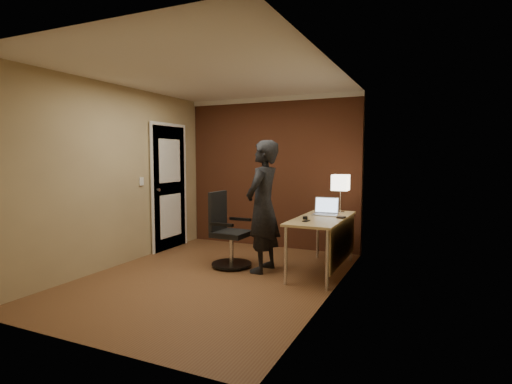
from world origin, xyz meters
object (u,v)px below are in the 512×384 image
mouse (305,218)px  phone (306,221)px  person (263,206)px  desk (327,227)px  wallet (341,217)px  desk_lamp (341,183)px  office_chair (227,234)px  laptop (326,210)px

mouse → phone: 0.18m
person → desk: bearing=111.5°
wallet → mouse: bearing=-147.2°
phone → wallet: bearing=58.3°
desk_lamp → person: bearing=-136.1°
phone → mouse: bearing=117.8°
mouse → person: size_ratio=0.06×
phone → office_chair: bearing=179.6°
desk → person: 0.88m
laptop → phone: 0.67m
person → wallet: bearing=108.8°
desk_lamp → person: 1.20m
laptop → mouse: size_ratio=3.48×
desk_lamp → laptop: desk_lamp is taller
laptop → office_chair: size_ratio=0.34×
mouse → wallet: size_ratio=0.91×
laptop → office_chair: office_chair is taller
phone → desk_lamp: bearing=83.9°
desk → person: (-0.79, -0.28, 0.26)m
laptop → wallet: 0.35m
office_chair → desk_lamp: bearing=30.4°
wallet → desk: bearing=-176.3°
desk → desk_lamp: size_ratio=2.80×
desk_lamp → phone: (-0.20, -0.94, -0.41)m
wallet → office_chair: (-1.50, -0.29, -0.29)m
mouse → person: person is taller
wallet → office_chair: 1.56m
desk_lamp → wallet: size_ratio=4.86×
laptop → desk: bearing=-70.4°
laptop → office_chair: bearing=-157.1°
desk_lamp → phone: 1.05m
person → office_chair: bearing=-88.4°
desk → mouse: bearing=-132.7°
desk → person: size_ratio=0.87×
desk → office_chair: size_ratio=1.48×
office_chair → mouse: bearing=1.8°
desk_lamp → office_chair: desk_lamp is taller
desk → phone: bearing=-111.0°
desk_lamp → office_chair: bearing=-149.6°
mouse → wallet: (0.40, 0.26, -0.01)m
mouse → office_chair: (-1.10, -0.04, -0.30)m
desk_lamp → wallet: bearing=-75.9°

